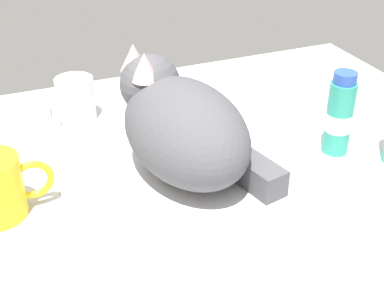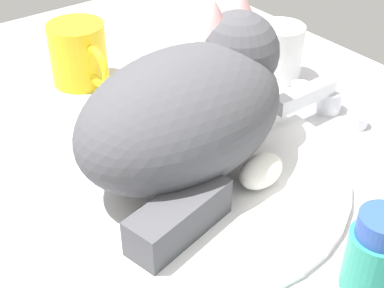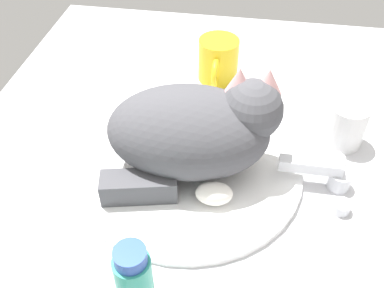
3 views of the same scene
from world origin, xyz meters
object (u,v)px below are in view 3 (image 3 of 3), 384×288
object	(u,v)px
coffee_mug	(218,60)
cat	(197,130)
soap_bar	(347,105)
faucet	(329,176)
rinse_cup	(346,125)
toothpaste_bottle	(136,288)

from	to	relation	value
coffee_mug	cat	bearing A→B (deg)	-0.58
soap_bar	coffee_mug	bearing A→B (deg)	-107.82
faucet	rinse_cup	xyz separation A→B (cm)	(-11.00, 3.19, 1.73)
faucet	rinse_cup	bearing A→B (deg)	163.83
rinse_cup	soap_bar	size ratio (longest dim) A/B	1.25
faucet	toothpaste_bottle	bearing A→B (deg)	-43.13
cat	rinse_cup	distance (cm)	27.01
faucet	soap_bar	bearing A→B (deg)	166.71
faucet	coffee_mug	bearing A→B (deg)	-142.44
faucet	cat	distance (cm)	22.03
rinse_cup	coffee_mug	bearing A→B (deg)	-123.76
cat	rinse_cup	xyz separation A→B (cm)	(-10.92, 24.25, -4.76)
cat	toothpaste_bottle	world-z (taller)	cat
cat	toothpaste_bottle	distance (cm)	26.21
cat	coffee_mug	size ratio (longest dim) A/B	2.25
cat	rinse_cup	world-z (taller)	cat
cat	rinse_cup	bearing A→B (deg)	114.24
soap_bar	toothpaste_bottle	world-z (taller)	toothpaste_bottle
coffee_mug	faucet	bearing A→B (deg)	37.56
faucet	coffee_mug	distance (cm)	34.16
coffee_mug	rinse_cup	distance (cm)	28.84
faucet	soap_bar	size ratio (longest dim) A/B	1.99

